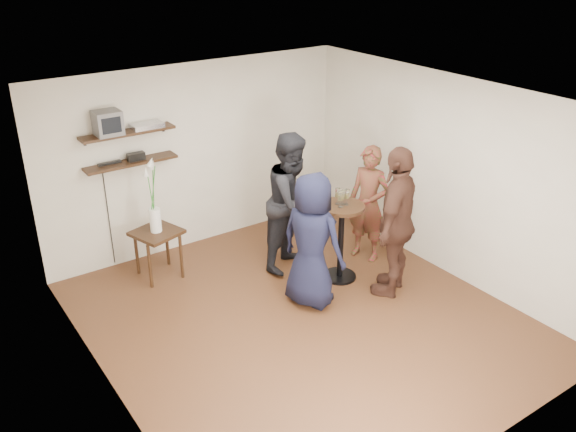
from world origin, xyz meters
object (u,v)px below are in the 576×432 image
object	(u,v)px
drinks_table	(341,232)
person_brown	(397,222)
person_dark	(293,202)
person_navy	(312,241)
side_table	(157,239)
person_plaid	(368,204)
crt_monitor	(107,123)
dvd_deck	(147,125)
radio	(136,156)

from	to	relation	value
drinks_table	person_brown	bearing A→B (deg)	-60.62
person_dark	person_navy	distance (m)	0.97
side_table	person_plaid	size ratio (longest dim) A/B	0.42
person_dark	person_navy	size ratio (longest dim) A/B	1.11
crt_monitor	dvd_deck	size ratio (longest dim) A/B	0.80
side_table	person_navy	distance (m)	2.09
radio	side_table	xyz separation A→B (m)	(-0.02, -0.49, -0.97)
drinks_table	person_navy	bearing A→B (deg)	-158.95
radio	person_navy	xyz separation A→B (m)	(1.24, -2.14, -0.68)
crt_monitor	radio	world-z (taller)	crt_monitor
dvd_deck	person_brown	size ratio (longest dim) A/B	0.21
crt_monitor	dvd_deck	bearing A→B (deg)	0.00
person_plaid	person_navy	bearing A→B (deg)	-89.35
dvd_deck	person_brown	distance (m)	3.37
drinks_table	person_brown	distance (m)	0.76
radio	person_plaid	world-z (taller)	person_plaid
radio	drinks_table	size ratio (longest dim) A/B	0.21
crt_monitor	radio	xyz separation A→B (m)	(0.32, 0.00, -0.50)
dvd_deck	person_navy	xyz separation A→B (m)	(1.05, -2.14, -1.06)
person_plaid	person_brown	size ratio (longest dim) A/B	0.84
person_navy	person_brown	distance (m)	1.08
crt_monitor	drinks_table	distance (m)	3.20
dvd_deck	person_plaid	world-z (taller)	dvd_deck
crt_monitor	drinks_table	bearing A→B (deg)	-40.40
side_table	person_dark	size ratio (longest dim) A/B	0.36
drinks_table	person_brown	world-z (taller)	person_brown
drinks_table	person_navy	distance (m)	0.73
drinks_table	person_plaid	xyz separation A→B (m)	(0.67, 0.24, 0.14)
radio	person_dark	size ratio (longest dim) A/B	0.12
drinks_table	crt_monitor	bearing A→B (deg)	139.60
person_plaid	person_dark	xyz separation A→B (m)	(-0.96, 0.40, 0.13)
radio	side_table	world-z (taller)	radio
side_table	person_brown	size ratio (longest dim) A/B	0.35
drinks_table	person_navy	world-z (taller)	person_navy
person_dark	person_brown	world-z (taller)	person_brown
dvd_deck	radio	bearing A→B (deg)	180.00
crt_monitor	person_dark	bearing A→B (deg)	-33.00
dvd_deck	side_table	bearing A→B (deg)	-112.78
radio	person_plaid	xyz separation A→B (m)	(2.56, -1.64, -0.71)
person_plaid	person_dark	size ratio (longest dim) A/B	0.86
radio	dvd_deck	bearing A→B (deg)	0.00
crt_monitor	side_table	size ratio (longest dim) A/B	0.47
dvd_deck	person_brown	bearing A→B (deg)	-50.55
person_plaid	person_navy	size ratio (longest dim) A/B	0.96
person_dark	person_brown	bearing A→B (deg)	-87.83
side_table	person_navy	xyz separation A→B (m)	(1.25, -1.65, 0.29)
crt_monitor	person_plaid	bearing A→B (deg)	-29.74
crt_monitor	person_plaid	size ratio (longest dim) A/B	0.20
crt_monitor	drinks_table	size ratio (longest dim) A/B	0.31
side_table	person_plaid	bearing A→B (deg)	-24.14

